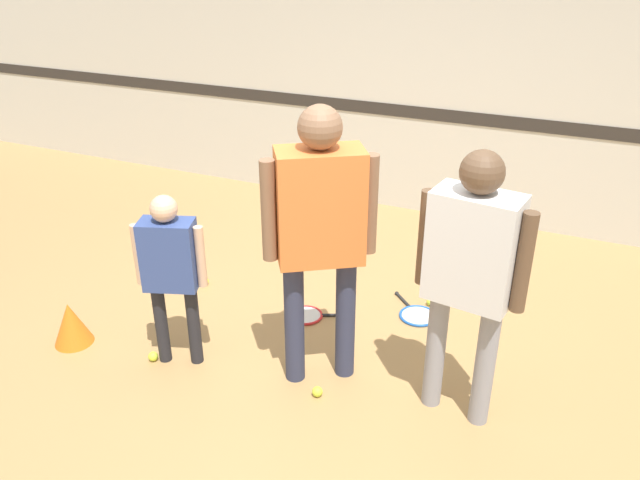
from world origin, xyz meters
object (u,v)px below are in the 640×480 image
object	(u,v)px
person_student_right	(471,263)
tennis_ball_near_instructor	(317,392)
training_cone	(71,323)
racket_spare_on_floor	(417,314)
racket_second_spare	(308,315)
tennis_ball_by_spare_racket	(431,302)
person_student_left	(170,264)
tennis_ball_stray_right	(205,281)
person_instructor	(320,221)
tennis_ball_stray_left	(153,356)

from	to	relation	value
person_student_right	tennis_ball_near_instructor	distance (m)	1.28
training_cone	racket_spare_on_floor	bearing A→B (deg)	31.88
racket_second_spare	tennis_ball_by_spare_racket	xyz separation A→B (m)	(0.80, 0.52, 0.02)
person_student_left	training_cone	world-z (taller)	person_student_left
tennis_ball_stray_right	person_instructor	bearing A→B (deg)	-26.82
training_cone	tennis_ball_stray_right	bearing A→B (deg)	69.68
tennis_ball_stray_right	training_cone	xyz separation A→B (m)	(-0.39, -1.05, 0.12)
tennis_ball_near_instructor	tennis_ball_stray_right	size ratio (longest dim) A/B	1.00
person_instructor	racket_spare_on_floor	distance (m)	1.48
tennis_ball_stray_left	training_cone	world-z (taller)	training_cone
tennis_ball_by_spare_racket	tennis_ball_stray_left	distance (m)	2.10
racket_spare_on_floor	tennis_ball_stray_right	bearing A→B (deg)	53.41
racket_second_spare	training_cone	size ratio (longest dim) A/B	1.58
person_student_right	tennis_ball_by_spare_racket	world-z (taller)	person_student_right
person_student_right	tennis_ball_stray_left	bearing A→B (deg)	18.26
tennis_ball_near_instructor	person_instructor	bearing A→B (deg)	109.61
racket_spare_on_floor	tennis_ball_near_instructor	xyz separation A→B (m)	(-0.31, -1.14, 0.02)
training_cone	person_instructor	bearing A→B (deg)	12.36
tennis_ball_near_instructor	tennis_ball_by_spare_racket	bearing A→B (deg)	74.34
person_student_right	training_cone	bearing A→B (deg)	17.04
person_instructor	training_cone	distance (m)	2.00
person_student_right	training_cone	xyz separation A→B (m)	(-2.60, -0.39, -0.85)
tennis_ball_stray_left	tennis_ball_by_spare_racket	bearing A→B (deg)	43.32
tennis_ball_stray_left	tennis_ball_stray_right	bearing A→B (deg)	104.06
tennis_ball_near_instructor	tennis_ball_stray_left	xyz separation A→B (m)	(-1.16, -0.12, 0.00)
person_instructor	person_student_left	bearing A→B (deg)	161.64
racket_second_spare	tennis_ball_stray_left	bearing A→B (deg)	-152.42
racket_second_spare	tennis_ball_stray_left	xyz separation A→B (m)	(-0.73, -0.92, 0.02)
tennis_ball_stray_right	training_cone	world-z (taller)	training_cone
person_instructor	tennis_ball_stray_left	distance (m)	1.55
racket_spare_on_floor	tennis_ball_by_spare_racket	bearing A→B (deg)	-62.73
person_student_left	tennis_ball_stray_right	bearing A→B (deg)	94.94
person_student_left	tennis_ball_near_instructor	xyz separation A→B (m)	(0.99, 0.04, -0.71)
racket_second_spare	tennis_ball_stray_left	distance (m)	1.17
tennis_ball_by_spare_racket	training_cone	distance (m)	2.63
racket_second_spare	training_cone	world-z (taller)	training_cone
person_student_left	tennis_ball_by_spare_racket	distance (m)	2.04
person_instructor	racket_second_spare	bearing A→B (deg)	88.19
person_instructor	tennis_ball_by_spare_racket	bearing A→B (deg)	35.28
racket_second_spare	tennis_ball_near_instructor	distance (m)	0.90
person_student_left	tennis_ball_stray_right	xyz separation A→B (m)	(-0.42, 0.92, -0.71)
tennis_ball_near_instructor	training_cone	world-z (taller)	training_cone
person_student_left	training_cone	distance (m)	1.01
racket_spare_on_floor	person_student_left	bearing A→B (deg)	86.96
tennis_ball_stray_right	person_student_right	bearing A→B (deg)	-16.61
person_instructor	person_student_left	size ratio (longest dim) A/B	1.49
person_student_left	racket_spare_on_floor	size ratio (longest dim) A/B	2.57
tennis_ball_by_spare_racket	tennis_ball_stray_left	world-z (taller)	same
person_student_left	racket_second_spare	world-z (taller)	person_student_left
person_student_right	tennis_ball_stray_right	distance (m)	2.51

